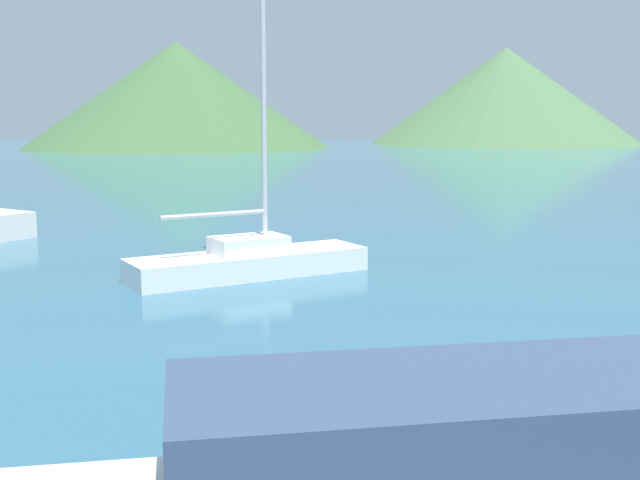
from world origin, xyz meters
The scene contains 3 objects.
sailboat_inner centered at (-0.89, 16.50, 0.48)m, with size 5.31×4.02×10.60m.
hill_west centered at (-16.72, 89.21, 5.81)m, with size 33.68×33.68×11.61m.
hill_central centered at (22.35, 102.70, 6.02)m, with size 33.62×33.62×12.04m.
Camera 1 is at (1.04, -0.91, 3.52)m, focal length 45.00 mm.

